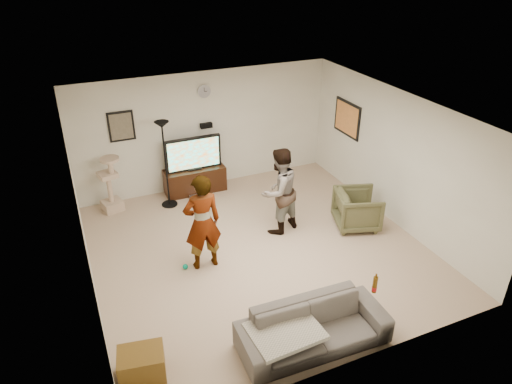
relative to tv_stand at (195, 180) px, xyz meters
name	(u,v)px	position (x,y,z in m)	size (l,w,h in m)	color
floor	(258,249)	(0.37, -2.50, -0.28)	(5.50, 5.50, 0.02)	tan
ceiling	(259,112)	(0.37, -2.50, 2.24)	(5.50, 5.50, 0.02)	white
wall_back	(206,130)	(0.37, 0.25, 0.98)	(5.50, 0.04, 2.50)	white
wall_front	(355,287)	(0.37, -5.25, 0.98)	(5.50, 0.04, 2.50)	white
wall_left	(81,222)	(-2.38, -2.50, 0.98)	(0.04, 5.50, 2.50)	white
wall_right	(395,158)	(3.12, -2.50, 0.98)	(0.04, 5.50, 2.50)	white
wall_clock	(204,91)	(0.37, 0.22, 1.83)	(0.26, 0.26, 0.04)	white
wall_speaker	(206,126)	(0.37, 0.19, 1.11)	(0.25, 0.10, 0.10)	black
picture_back	(121,126)	(-1.33, 0.23, 1.33)	(0.42, 0.03, 0.52)	brown
picture_right	(347,119)	(3.10, -0.90, 1.23)	(0.03, 0.78, 0.62)	#D58340
tv_stand	(195,180)	(0.00, 0.00, 0.00)	(1.28, 0.45, 0.53)	black
console_box	(200,198)	(-0.02, -0.40, -0.23)	(0.40, 0.30, 0.07)	#AAAAB7
tv	(193,154)	(0.00, 0.00, 0.62)	(1.18, 0.08, 0.70)	black
tv_screen	(194,154)	(0.00, -0.04, 0.62)	(1.09, 0.01, 0.62)	#24FAEB
floor_lamp	(166,165)	(-0.66, -0.35, 0.62)	(0.32, 0.32, 1.78)	black
cat_tree	(109,184)	(-1.76, -0.09, 0.31)	(0.37, 0.37, 1.15)	tan
person_left	(202,223)	(-0.63, -2.57, 0.57)	(0.61, 0.40, 1.67)	gray
person_right	(279,191)	(0.97, -2.08, 0.55)	(0.79, 0.62, 1.63)	#454A90
sofa	(313,328)	(0.15, -4.79, 0.02)	(2.00, 0.78, 0.58)	#564F4A
throw_blanket	(285,331)	(-0.27, -4.79, 0.13)	(0.90, 0.70, 0.06)	#BEB4A1
beer_bottle	(375,285)	(1.07, -4.79, 0.44)	(0.06, 0.06, 0.25)	#57360A
armchair	(357,209)	(2.37, -2.55, 0.09)	(0.77, 0.79, 0.72)	#48482B
side_table	(142,364)	(-2.03, -4.39, -0.08)	(0.56, 0.42, 0.37)	brown
toy_ball	(185,267)	(-0.96, -2.53, -0.22)	(0.09, 0.09, 0.09)	#009671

